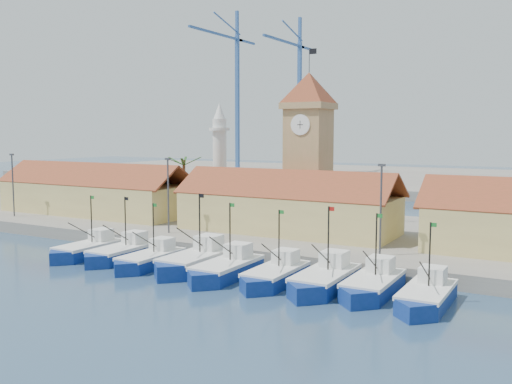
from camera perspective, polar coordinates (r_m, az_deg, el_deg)
The scene contains 20 objects.
ground at distance 53.47m, azimuth -6.43°, elevation -8.73°, with size 400.00×400.00×0.00m, color navy.
quay at distance 73.67m, azimuth 4.55°, elevation -4.04°, with size 140.00×32.00×1.50m, color gray.
terminal at distance 155.42m, azimuth 17.96°, elevation 1.07°, with size 240.00×80.00×2.00m, color gray.
boat_0 at distance 65.06m, azimuth -16.59°, elevation -5.63°, with size 3.41×9.33×7.06m.
boat_1 at distance 62.39m, azimuth -13.40°, elevation -6.03°, with size 3.44×9.41×7.12m.
boat_2 at distance 58.72m, azimuth -10.68°, elevation -6.75°, with size 3.29×9.00×6.81m.
boat_3 at distance 56.70m, azimuth -6.18°, elevation -7.01°, with size 3.85×10.55×7.98m.
boat_4 at distance 53.60m, azimuth -3.11°, elevation -7.82°, with size 3.57×9.79×7.41m.
boat_5 at distance 51.52m, azimuth 1.86°, elevation -8.43°, with size 3.38×9.27×7.02m.
boat_6 at distance 50.00m, azimuth 6.79°, elevation -8.84°, with size 3.66×10.03×7.59m.
boat_7 at distance 49.16m, azimuth 11.53°, elevation -9.24°, with size 3.47×9.50×7.19m.
boat_8 at distance 46.99m, azimuth 16.63°, elevation -10.12°, with size 3.35×9.17×6.94m.
hall_left at distance 88.36m, azimuth -15.79°, elevation -0.45°, with size 31.20×10.13×7.61m.
hall_center at distance 69.59m, azimuth 3.19°, elevation -1.92°, with size 27.04×10.13×7.61m.
clock_tower at distance 74.38m, azimuth 5.27°, elevation 4.74°, with size 5.80×5.80×22.70m.
minaret at distance 83.40m, azimuth -3.65°, elevation 3.35°, with size 3.00×3.00×16.30m.
palm_tree at distance 84.83m, azimuth -7.20°, elevation 1.00°, with size 5.60×5.03×8.39m.
lamp_posts at distance 62.01m, azimuth 0.36°, elevation -0.56°, with size 80.70×0.25×9.03m.
crane_blue_far at distance 167.56m, azimuth -2.14°, elevation 10.85°, with size 1.00×33.54×46.30m.
crane_blue_near at distance 164.80m, azimuth 4.19°, elevation 10.39°, with size 1.00×31.53×43.88m.
Camera 1 is at (30.31, -41.92, 13.55)m, focal length 40.00 mm.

